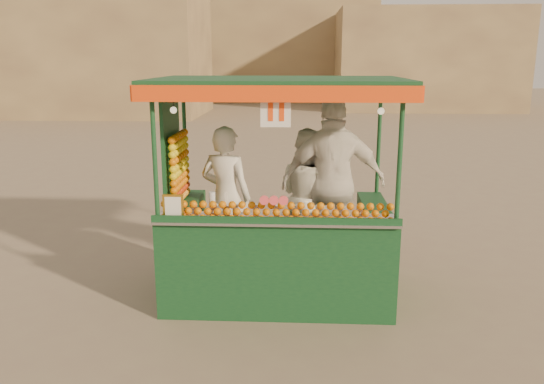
# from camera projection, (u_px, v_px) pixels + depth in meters

# --- Properties ---
(ground) EXTENTS (90.00, 90.00, 0.00)m
(ground) POSITION_uv_depth(u_px,v_px,m) (247.00, 292.00, 6.14)
(ground) COLOR #776555
(ground) RESTS_ON ground
(building_left) EXTENTS (10.00, 6.00, 6.00)m
(building_left) POSITION_uv_depth(u_px,v_px,m) (95.00, 49.00, 25.28)
(building_left) COLOR tan
(building_left) RESTS_ON ground
(building_right) EXTENTS (9.00, 6.00, 5.00)m
(building_right) POSITION_uv_depth(u_px,v_px,m) (424.00, 60.00, 28.48)
(building_right) COLOR tan
(building_right) RESTS_ON ground
(building_center) EXTENTS (14.00, 7.00, 7.00)m
(building_center) POSITION_uv_depth(u_px,v_px,m) (260.00, 44.00, 34.51)
(building_center) COLOR tan
(building_center) RESTS_ON ground
(juice_cart) EXTENTS (2.61, 1.69, 2.37)m
(juice_cart) POSITION_uv_depth(u_px,v_px,m) (272.00, 230.00, 5.86)
(juice_cart) COLOR #0F3A1F
(juice_cart) RESTS_ON ground
(vendor_left) EXTENTS (0.66, 0.53, 1.59)m
(vendor_left) POSITION_uv_depth(u_px,v_px,m) (226.00, 197.00, 6.04)
(vendor_left) COLOR white
(vendor_left) RESTS_ON ground
(vendor_middle) EXTENTS (0.91, 0.95, 1.55)m
(vendor_middle) POSITION_uv_depth(u_px,v_px,m) (309.00, 197.00, 6.14)
(vendor_middle) COLOR white
(vendor_middle) RESTS_ON ground
(vendor_right) EXTENTS (1.17, 0.56, 1.93)m
(vendor_right) POSITION_uv_depth(u_px,v_px,m) (333.00, 182.00, 5.97)
(vendor_right) COLOR white
(vendor_right) RESTS_ON ground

